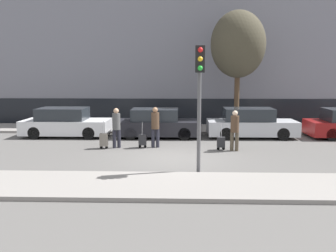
{
  "coord_description": "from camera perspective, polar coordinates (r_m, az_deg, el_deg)",
  "views": [
    {
      "loc": [
        0.26,
        -13.83,
        3.18
      ],
      "look_at": [
        -0.26,
        1.8,
        0.95
      ],
      "focal_mm": 40.0,
      "sensor_mm": 36.0,
      "label": 1
    }
  ],
  "objects": [
    {
      "name": "pedestrian_right",
      "position": [
        15.48,
        10.13,
        -0.32
      ],
      "size": [
        0.34,
        0.34,
        1.67
      ],
      "rotation": [
        0.0,
        0.0,
        -0.27
      ],
      "color": "#4C4233",
      "rests_on": "ground_plane"
    },
    {
      "name": "pedestrian_center",
      "position": [
        15.95,
        -1.95,
        0.21
      ],
      "size": [
        0.35,
        0.34,
        1.73
      ],
      "rotation": [
        0.0,
        0.0,
        0.11
      ],
      "color": "#23232D",
      "rests_on": "ground_plane"
    },
    {
      "name": "ground_plane",
      "position": [
        14.19,
        0.81,
        -4.83
      ],
      "size": [
        80.0,
        80.0,
        0.0
      ],
      "primitive_type": "plane",
      "color": "#565451"
    },
    {
      "name": "trolley_left",
      "position": [
        15.98,
        -9.76,
        -2.09
      ],
      "size": [
        0.34,
        0.29,
        1.19
      ],
      "color": "slate",
      "rests_on": "ground_plane"
    },
    {
      "name": "parked_car_1",
      "position": [
        18.54,
        -1.62,
        0.31
      ],
      "size": [
        4.14,
        1.75,
        1.42
      ],
      "color": "black",
      "rests_on": "ground_plane"
    },
    {
      "name": "parked_car_0",
      "position": [
        19.5,
        -15.35,
        0.43
      ],
      "size": [
        4.28,
        1.9,
        1.44
      ],
      "color": "silver",
      "rests_on": "ground_plane"
    },
    {
      "name": "trolley_right",
      "position": [
        15.66,
        8.08,
        -2.46
      ],
      "size": [
        0.34,
        0.29,
        1.08
      ],
      "color": "#262628",
      "rests_on": "ground_plane"
    },
    {
      "name": "sidewalk_near",
      "position": [
        10.55,
        0.42,
        -9.08
      ],
      "size": [
        28.0,
        2.5,
        0.12
      ],
      "color": "gray",
      "rests_on": "ground_plane"
    },
    {
      "name": "bare_tree_near_crossing",
      "position": [
        20.62,
        10.63,
        12.09
      ],
      "size": [
        2.91,
        2.91,
        6.34
      ],
      "color": "#4C3826",
      "rests_on": "sidewalk_far"
    },
    {
      "name": "pedestrian_left",
      "position": [
        15.99,
        -7.87,
        0.08
      ],
      "size": [
        0.34,
        0.34,
        1.7
      ],
      "rotation": [
        0.0,
        0.0,
        0.38
      ],
      "color": "#23232D",
      "rests_on": "ground_plane"
    },
    {
      "name": "trolley_center",
      "position": [
        16.03,
        -3.91,
        -2.12
      ],
      "size": [
        0.34,
        0.29,
        1.1
      ],
      "color": "#262628",
      "rests_on": "ground_plane"
    },
    {
      "name": "sidewalk_far",
      "position": [
        21.06,
        1.18,
        -0.4
      ],
      "size": [
        28.0,
        3.0,
        0.12
      ],
      "color": "gray",
      "rests_on": "ground_plane"
    },
    {
      "name": "traffic_light",
      "position": [
        11.49,
        4.84,
        6.35
      ],
      "size": [
        0.28,
        0.47,
        3.98
      ],
      "color": "#515154",
      "rests_on": "ground_plane"
    },
    {
      "name": "building_facade",
      "position": [
        24.4,
        1.33,
        16.37
      ],
      "size": [
        28.0,
        2.29,
        13.41
      ],
      "color": "slate",
      "rests_on": "ground_plane"
    },
    {
      "name": "parked_car_2",
      "position": [
        18.95,
        12.48,
        0.32
      ],
      "size": [
        4.34,
        1.76,
        1.45
      ],
      "color": "#B7BABF",
      "rests_on": "ground_plane"
    }
  ]
}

